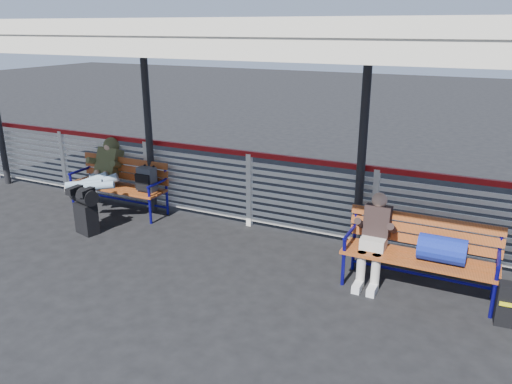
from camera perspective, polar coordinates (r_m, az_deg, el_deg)
The scene contains 8 objects.
ground at distance 6.66m, azimuth -8.22°, elevation -9.36°, with size 60.00×60.00×0.00m, color black.
fence at distance 7.92m, azimuth -0.77°, elevation 0.60°, with size 12.08×0.08×1.24m.
canopy at distance 6.63m, azimuth -5.09°, elevation 17.98°, with size 12.60×3.60×3.16m.
luggage_stack at distance 8.15m, azimuth -18.92°, elevation -1.83°, with size 0.49×0.35×0.74m.
bench_left at distance 8.84m, azimuth -14.58°, elevation 1.35°, with size 1.80×0.56×0.92m.
bench_right at distance 6.29m, azimuth 19.24°, elevation -6.13°, with size 1.80×0.56×0.92m.
traveler_man at distance 8.76m, azimuth -17.61°, elevation 1.56°, with size 0.93×1.64×0.77m.
companion_person at distance 6.36m, azimuth 13.34°, elevation -5.15°, with size 0.32×0.66×1.15m.
Camera 1 is at (3.40, -4.83, 3.09)m, focal length 35.00 mm.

